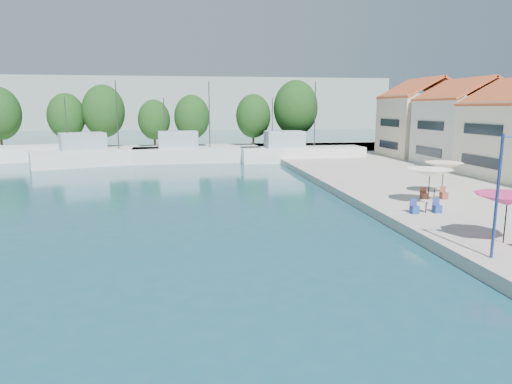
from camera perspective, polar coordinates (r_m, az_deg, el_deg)
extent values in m
cube|color=#A39D93|center=(69.81, -11.06, 5.10)|extent=(90.00, 16.00, 0.60)
cube|color=gray|center=(164.37, -17.69, 10.46)|extent=(180.00, 40.00, 16.00)
cube|color=gray|center=(187.96, 5.29, 10.23)|extent=(140.00, 40.00, 12.00)
cube|color=silver|center=(53.21, 24.69, 6.84)|extent=(8.00, 8.50, 7.00)
pyramid|color=#C2602B|center=(53.23, 25.13, 12.53)|extent=(8.40, 8.80, 1.80)
cube|color=beige|center=(60.92, 20.06, 7.73)|extent=(8.60, 8.50, 7.50)
pyramid|color=#C2602B|center=(60.97, 20.39, 12.94)|extent=(9.00, 8.80, 1.80)
cube|color=silver|center=(56.76, -18.30, 3.98)|extent=(16.57, 9.49, 2.20)
cube|color=#90A2B2|center=(56.19, -20.85, 5.92)|extent=(5.65, 4.69, 2.00)
cylinder|color=#2D2D2D|center=(56.78, -16.98, 9.22)|extent=(0.12, 0.12, 8.00)
cylinder|color=#2D2D2D|center=(55.89, -22.63, 7.83)|extent=(0.10, 0.10, 6.00)
cube|color=silver|center=(57.19, -7.32, 4.47)|extent=(15.85, 5.00, 2.20)
cube|color=#90A2B2|center=(56.86, -9.73, 6.49)|extent=(4.87, 3.40, 2.00)
cylinder|color=#2D2D2D|center=(57.04, -5.85, 9.62)|extent=(0.12, 0.12, 8.00)
cylinder|color=#2D2D2D|center=(56.72, -11.39, 8.45)|extent=(0.10, 0.10, 6.00)
cube|color=silver|center=(57.42, 5.79, 4.52)|extent=(15.43, 4.38, 2.20)
cube|color=#90A2B2|center=(56.66, 3.57, 6.61)|extent=(4.68, 3.19, 2.00)
cylinder|color=#2D2D2D|center=(57.57, 7.37, 9.59)|extent=(0.12, 0.12, 8.00)
cylinder|color=#2D2D2D|center=(56.22, 2.06, 8.63)|extent=(0.10, 0.10, 6.00)
cylinder|color=#3F2B19|center=(75.93, -29.27, 6.13)|extent=(0.36, 0.36, 4.01)
cylinder|color=#3F2B19|center=(76.11, -22.47, 6.54)|extent=(0.36, 0.36, 3.66)
ellipsoid|color=#153511|center=(76.00, -22.62, 8.74)|extent=(5.56, 5.56, 6.95)
cylinder|color=#3F2B19|center=(75.16, -18.37, 6.98)|extent=(0.36, 0.36, 4.24)
ellipsoid|color=#153511|center=(75.06, -18.52, 9.56)|extent=(6.44, 6.44, 8.05)
cylinder|color=#3F2B19|center=(73.01, -12.55, 6.78)|extent=(0.36, 0.36, 3.24)
ellipsoid|color=#153511|center=(72.91, -12.63, 8.81)|extent=(4.92, 4.92, 6.15)
cylinder|color=#3F2B19|center=(71.62, -7.95, 6.99)|extent=(0.36, 0.36, 3.56)
ellipsoid|color=#153511|center=(71.51, -8.01, 9.27)|extent=(5.41, 5.41, 6.76)
cylinder|color=#3F2B19|center=(73.34, -0.34, 7.20)|extent=(0.36, 0.36, 3.63)
ellipsoid|color=#153511|center=(73.24, -0.34, 9.47)|extent=(5.52, 5.52, 6.91)
cylinder|color=#3F2B19|center=(73.57, 4.92, 7.54)|extent=(0.36, 0.36, 4.59)
ellipsoid|color=#153511|center=(73.48, 4.97, 10.40)|extent=(6.98, 6.98, 8.72)
cylinder|color=black|center=(23.23, 28.73, -2.95)|extent=(0.06, 0.06, 2.22)
cone|color=#CC2B6A|center=(23.06, 28.92, -0.87)|extent=(2.95, 2.95, 0.50)
cylinder|color=black|center=(30.75, 20.80, 0.66)|extent=(0.06, 0.06, 2.22)
cone|color=white|center=(30.63, 20.91, 2.25)|extent=(2.89, 2.89, 0.50)
cylinder|color=black|center=(34.62, 22.31, 1.61)|extent=(0.06, 0.06, 2.25)
cone|color=#FBE5C3|center=(34.50, 22.41, 3.05)|extent=(2.67, 2.67, 0.50)
cylinder|color=black|center=(28.02, 20.48, -1.76)|extent=(0.06, 0.06, 0.74)
cylinder|color=tan|center=(27.95, 20.53, -1.02)|extent=(0.70, 0.70, 0.04)
cube|color=navy|center=(28.39, 21.70, -1.98)|extent=(0.42, 0.42, 0.46)
cube|color=navy|center=(27.72, 19.20, -2.11)|extent=(0.42, 0.42, 0.46)
cylinder|color=black|center=(32.46, 21.37, -0.22)|extent=(0.06, 0.06, 0.74)
cylinder|color=tan|center=(32.40, 21.42, 0.42)|extent=(0.70, 0.70, 0.04)
cube|color=brown|center=(32.84, 22.42, -0.43)|extent=(0.42, 0.42, 0.46)
cube|color=brown|center=(32.14, 20.28, -0.51)|extent=(0.42, 0.42, 0.46)
cylinder|color=navy|center=(20.41, 27.90, -0.59)|extent=(0.12, 0.12, 5.00)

